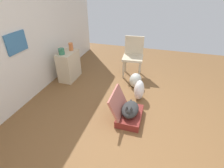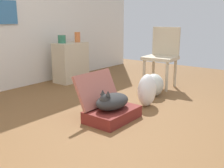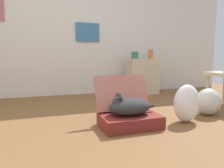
{
  "view_description": "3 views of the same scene",
  "coord_description": "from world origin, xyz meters",
  "px_view_note": "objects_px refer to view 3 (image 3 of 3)",
  "views": [
    {
      "loc": [
        -2.1,
        -0.17,
        2.06
      ],
      "look_at": [
        0.3,
        0.54,
        0.54
      ],
      "focal_mm": 27.51,
      "sensor_mm": 36.0,
      "label": 1
    },
    {
      "loc": [
        -2.04,
        -1.5,
        1.09
      ],
      "look_at": [
        0.41,
        0.4,
        0.31
      ],
      "focal_mm": 43.01,
      "sensor_mm": 36.0,
      "label": 2
    },
    {
      "loc": [
        -0.69,
        -1.65,
        0.69
      ],
      "look_at": [
        0.06,
        0.49,
        0.4
      ],
      "focal_mm": 32.94,
      "sensor_mm": 36.0,
      "label": 3
    }
  ],
  "objects_px": {
    "suitcase_base": "(130,121)",
    "vase_tall": "(135,55)",
    "side_table": "(142,76)",
    "cat": "(129,106)",
    "vase_short": "(150,54)",
    "plastic_bag_clear": "(208,102)",
    "plastic_bag_white": "(187,103)"
  },
  "relations": [
    {
      "from": "suitcase_base",
      "to": "side_table",
      "type": "bearing_deg",
      "value": 59.02
    },
    {
      "from": "cat",
      "to": "side_table",
      "type": "distance_m",
      "value": 1.97
    },
    {
      "from": "plastic_bag_clear",
      "to": "vase_tall",
      "type": "bearing_deg",
      "value": 97.35
    },
    {
      "from": "cat",
      "to": "vase_tall",
      "type": "distance_m",
      "value": 2.0
    },
    {
      "from": "cat",
      "to": "vase_tall",
      "type": "bearing_deg",
      "value": 63.06
    },
    {
      "from": "plastic_bag_clear",
      "to": "plastic_bag_white",
      "type": "bearing_deg",
      "value": -161.5
    },
    {
      "from": "suitcase_base",
      "to": "plastic_bag_white",
      "type": "height_order",
      "value": "plastic_bag_white"
    },
    {
      "from": "suitcase_base",
      "to": "cat",
      "type": "height_order",
      "value": "cat"
    },
    {
      "from": "side_table",
      "to": "vase_short",
      "type": "relative_size",
      "value": 3.9
    },
    {
      "from": "vase_tall",
      "to": "cat",
      "type": "bearing_deg",
      "value": -116.94
    },
    {
      "from": "side_table",
      "to": "plastic_bag_clear",
      "type": "bearing_deg",
      "value": -87.57
    },
    {
      "from": "cat",
      "to": "side_table",
      "type": "bearing_deg",
      "value": 58.75
    },
    {
      "from": "vase_tall",
      "to": "vase_short",
      "type": "xyz_separation_m",
      "value": [
        0.29,
        -0.08,
        0.02
      ]
    },
    {
      "from": "cat",
      "to": "plastic_bag_clear",
      "type": "bearing_deg",
      "value": 4.93
    },
    {
      "from": "vase_short",
      "to": "suitcase_base",
      "type": "bearing_deg",
      "value": -124.96
    },
    {
      "from": "suitcase_base",
      "to": "vase_short",
      "type": "height_order",
      "value": "vase_short"
    },
    {
      "from": "cat",
      "to": "plastic_bag_white",
      "type": "bearing_deg",
      "value": -4.54
    },
    {
      "from": "side_table",
      "to": "vase_short",
      "type": "height_order",
      "value": "vase_short"
    },
    {
      "from": "plastic_bag_white",
      "to": "vase_short",
      "type": "xyz_separation_m",
      "value": [
        0.51,
        1.7,
        0.55
      ]
    },
    {
      "from": "side_table",
      "to": "vase_short",
      "type": "distance_m",
      "value": 0.45
    },
    {
      "from": "suitcase_base",
      "to": "side_table",
      "type": "xyz_separation_m",
      "value": [
        1.01,
        1.68,
        0.27
      ]
    },
    {
      "from": "cat",
      "to": "plastic_bag_clear",
      "type": "xyz_separation_m",
      "value": [
        1.09,
        0.09,
        -0.05
      ]
    },
    {
      "from": "suitcase_base",
      "to": "cat",
      "type": "xyz_separation_m",
      "value": [
        -0.01,
        0.0,
        0.15
      ]
    },
    {
      "from": "plastic_bag_clear",
      "to": "vase_tall",
      "type": "xyz_separation_m",
      "value": [
        -0.21,
        1.63,
        0.57
      ]
    },
    {
      "from": "side_table",
      "to": "vase_tall",
      "type": "bearing_deg",
      "value": 162.79
    },
    {
      "from": "suitcase_base",
      "to": "vase_tall",
      "type": "xyz_separation_m",
      "value": [
        0.87,
        1.72,
        0.67
      ]
    },
    {
      "from": "plastic_bag_clear",
      "to": "vase_tall",
      "type": "height_order",
      "value": "vase_tall"
    },
    {
      "from": "vase_short",
      "to": "side_table",
      "type": "bearing_deg",
      "value": 166.82
    },
    {
      "from": "cat",
      "to": "suitcase_base",
      "type": "bearing_deg",
      "value": -2.06
    },
    {
      "from": "plastic_bag_clear",
      "to": "vase_short",
      "type": "relative_size",
      "value": 1.88
    },
    {
      "from": "side_table",
      "to": "vase_tall",
      "type": "relative_size",
      "value": 5.09
    },
    {
      "from": "plastic_bag_white",
      "to": "vase_tall",
      "type": "relative_size",
      "value": 3.09
    }
  ]
}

